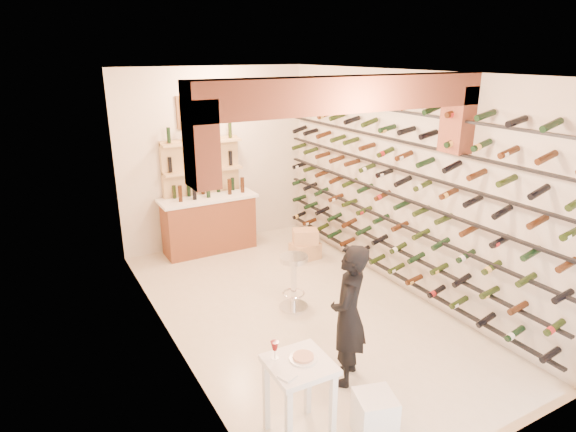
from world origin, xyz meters
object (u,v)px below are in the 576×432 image
object	(u,v)px
chrome_barstool	(294,278)
crate_lower	(305,251)
back_counter	(209,222)
wine_rack	(390,189)
white_stool	(374,416)
person	(348,315)
tasting_table	(299,376)

from	to	relation	value
chrome_barstool	crate_lower	xyz separation A→B (m)	(1.03, 1.39, -0.31)
back_counter	chrome_barstool	xyz separation A→B (m)	(0.27, -2.56, -0.07)
wine_rack	white_stool	bearing A→B (deg)	-131.67
chrome_barstool	white_stool	bearing A→B (deg)	-102.48
back_counter	crate_lower	size ratio (longest dim) A/B	3.54
person	chrome_barstool	size ratio (longest dim) A/B	2.00
tasting_table	person	distance (m)	1.00
tasting_table	wine_rack	bearing A→B (deg)	38.10
tasting_table	chrome_barstool	world-z (taller)	tasting_table
person	white_stool	bearing A→B (deg)	29.21
tasting_table	chrome_barstool	xyz separation A→B (m)	(1.16, 2.10, -0.21)
white_stool	person	size ratio (longest dim) A/B	0.28
white_stool	person	xyz separation A→B (m)	(0.26, 0.81, 0.57)
person	crate_lower	size ratio (longest dim) A/B	3.31
wine_rack	crate_lower	size ratio (longest dim) A/B	11.87
chrome_barstool	wine_rack	bearing A→B (deg)	-3.05
wine_rack	tasting_table	distance (m)	3.50
wine_rack	back_counter	world-z (taller)	wine_rack
wine_rack	crate_lower	xyz separation A→B (m)	(-0.53, 1.47, -1.40)
wine_rack	tasting_table	size ratio (longest dim) A/B	5.80
white_stool	tasting_table	bearing A→B (deg)	150.56
tasting_table	person	xyz separation A→B (m)	(0.88, 0.46, 0.13)
wine_rack	crate_lower	distance (m)	2.10
wine_rack	chrome_barstool	xyz separation A→B (m)	(-1.56, 0.08, -1.09)
crate_lower	white_stool	bearing A→B (deg)	-112.33
back_counter	crate_lower	distance (m)	1.80
back_counter	white_stool	bearing A→B (deg)	-93.12
white_stool	person	world-z (taller)	person
wine_rack	white_stool	xyz separation A→B (m)	(-2.10, -2.36, -1.33)
back_counter	white_stool	size ratio (longest dim) A/B	3.84
white_stool	crate_lower	world-z (taller)	white_stool
back_counter	person	world-z (taller)	person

